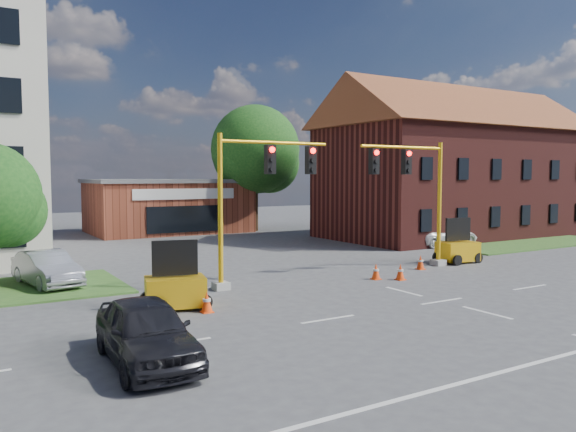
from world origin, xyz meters
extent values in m
plane|color=#444447|center=(0.00, 0.00, 0.00)|extent=(120.00, 120.00, 0.00)
cube|color=#29531F|center=(18.00, 9.00, 0.04)|extent=(14.00, 4.00, 0.08)
cube|color=maroon|center=(0.00, 30.00, 2.00)|extent=(12.00, 8.00, 4.00)
cube|color=#555557|center=(0.00, 30.00, 4.15)|extent=(12.40, 8.40, 0.30)
cube|color=silver|center=(0.00, 25.95, 3.20)|extent=(8.00, 0.10, 0.80)
cube|color=black|center=(0.00, 25.95, 1.30)|extent=(6.00, 0.10, 2.00)
cube|color=#4F1B17|center=(18.00, 16.00, 4.00)|extent=(20.00, 10.00, 8.00)
cylinder|color=#332312|center=(6.50, 27.00, 2.39)|extent=(0.44, 0.44, 4.79)
sphere|color=#134013|center=(6.50, 27.00, 6.75)|extent=(7.31, 7.31, 7.31)
sphere|color=#134013|center=(7.96, 27.30, 5.66)|extent=(5.12, 5.12, 5.12)
sphere|color=#134013|center=(-13.15, 10.80, 3.14)|extent=(2.99, 2.99, 2.99)
cube|color=gray|center=(-6.00, 6.00, 0.15)|extent=(0.60, 0.60, 0.30)
cylinder|color=yellow|center=(-6.00, 6.00, 3.10)|extent=(0.20, 0.20, 6.20)
cylinder|color=yellow|center=(-3.50, 6.00, 5.90)|extent=(5.00, 0.14, 0.14)
cube|color=black|center=(-3.75, 6.00, 5.20)|extent=(0.40, 0.32, 1.20)
cube|color=black|center=(-1.75, 6.00, 5.20)|extent=(0.40, 0.32, 1.20)
sphere|color=#FF0C07|center=(-3.75, 5.82, 5.60)|extent=(0.24, 0.24, 0.24)
cube|color=gray|center=(6.00, 6.00, 0.15)|extent=(0.60, 0.60, 0.30)
cylinder|color=yellow|center=(6.00, 6.00, 3.10)|extent=(0.20, 0.20, 6.20)
cylinder|color=yellow|center=(3.50, 6.00, 5.90)|extent=(5.00, 0.14, 0.14)
cube|color=black|center=(3.75, 6.00, 5.20)|extent=(0.40, 0.32, 1.20)
cube|color=black|center=(1.75, 6.00, 5.20)|extent=(0.40, 0.32, 1.20)
sphere|color=#FF0C07|center=(3.75, 5.82, 5.60)|extent=(0.24, 0.24, 0.24)
cube|color=yellow|center=(-8.66, 3.82, 0.60)|extent=(2.22, 1.72, 0.99)
cube|color=black|center=(-8.66, 3.82, 1.75)|extent=(1.52, 0.47, 1.20)
cube|color=yellow|center=(7.55, 6.15, 0.60)|extent=(2.13, 1.57, 0.98)
cube|color=black|center=(7.55, 6.15, 1.75)|extent=(1.53, 0.34, 1.20)
cube|color=#FF430D|center=(-7.94, 2.79, 0.02)|extent=(0.38, 0.38, 0.04)
cone|color=#FF430D|center=(-7.94, 2.79, 0.35)|extent=(0.40, 0.40, 0.70)
cylinder|color=silver|center=(-7.94, 2.79, 0.42)|extent=(0.27, 0.27, 0.09)
cube|color=#FF430D|center=(0.76, 4.60, 0.02)|extent=(0.38, 0.38, 0.04)
cone|color=#FF430D|center=(0.76, 4.60, 0.35)|extent=(0.40, 0.40, 0.70)
cylinder|color=silver|center=(0.76, 4.60, 0.42)|extent=(0.27, 0.27, 0.09)
cube|color=#FF430D|center=(1.59, 3.95, 0.02)|extent=(0.38, 0.38, 0.04)
cone|color=#FF430D|center=(1.59, 3.95, 0.35)|extent=(0.40, 0.40, 0.70)
cylinder|color=silver|center=(1.59, 3.95, 0.42)|extent=(0.27, 0.27, 0.09)
cube|color=#FF430D|center=(4.34, 5.56, 0.02)|extent=(0.38, 0.38, 0.04)
cone|color=#FF430D|center=(4.34, 5.56, 0.35)|extent=(0.40, 0.40, 0.70)
cylinder|color=silver|center=(4.34, 5.56, 0.42)|extent=(0.27, 0.27, 0.09)
imported|color=white|center=(12.39, 11.82, 0.67)|extent=(4.94, 2.52, 1.34)
imported|color=black|center=(-11.15, -1.17, 0.78)|extent=(2.03, 4.66, 1.56)
imported|color=#A2A3A9|center=(-11.83, 10.40, 0.72)|extent=(2.39, 4.61, 1.45)
camera|label=1|loc=(-15.02, -14.31, 4.49)|focal=35.00mm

